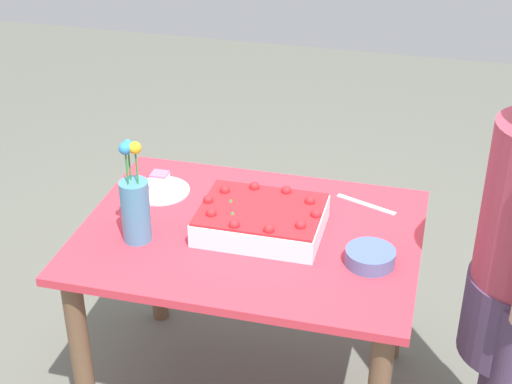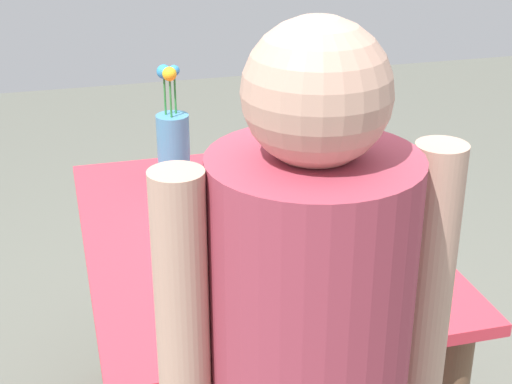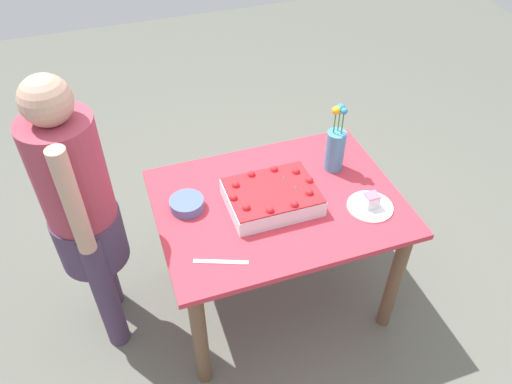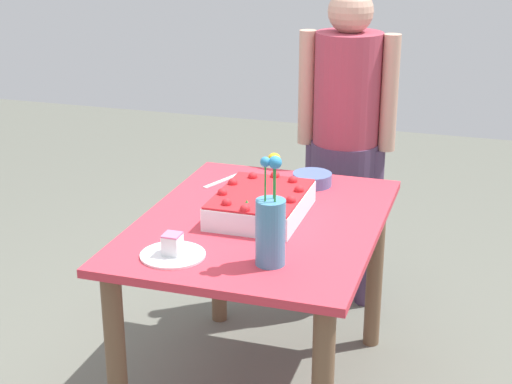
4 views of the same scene
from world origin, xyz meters
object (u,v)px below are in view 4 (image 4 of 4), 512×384
(cake_knife, at_px, (223,180))
(person_standing, at_px, (346,131))
(serving_plate_with_slice, at_px, (173,251))
(sheet_cake, at_px, (261,204))
(fruit_bowl, at_px, (312,179))
(flower_vase, at_px, (271,227))

(cake_knife, distance_m, person_standing, 0.67)
(serving_plate_with_slice, height_order, cake_knife, serving_plate_with_slice)
(serving_plate_with_slice, bearing_deg, person_standing, -14.02)
(sheet_cake, bearing_deg, cake_knife, 39.13)
(serving_plate_with_slice, distance_m, cake_knife, 0.76)
(sheet_cake, distance_m, cake_knife, 0.42)
(sheet_cake, height_order, person_standing, person_standing)
(cake_knife, distance_m, fruit_bowl, 0.37)
(flower_vase, xyz_separation_m, fruit_bowl, (0.77, 0.05, -0.10))
(sheet_cake, height_order, serving_plate_with_slice, sheet_cake)
(sheet_cake, xyz_separation_m, person_standing, (0.84, -0.15, 0.07))
(serving_plate_with_slice, xyz_separation_m, fruit_bowl, (0.81, -0.27, 0.01))
(serving_plate_with_slice, distance_m, fruit_bowl, 0.86)
(sheet_cake, xyz_separation_m, flower_vase, (-0.39, -0.15, 0.08))
(sheet_cake, height_order, flower_vase, flower_vase)
(sheet_cake, distance_m, serving_plate_with_slice, 0.46)
(person_standing, bearing_deg, flower_vase, 0.25)
(serving_plate_with_slice, relative_size, flower_vase, 0.59)
(sheet_cake, relative_size, serving_plate_with_slice, 1.93)
(serving_plate_with_slice, bearing_deg, cake_knife, 7.11)
(serving_plate_with_slice, bearing_deg, sheet_cake, -21.69)
(fruit_bowl, bearing_deg, cake_knife, 99.24)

